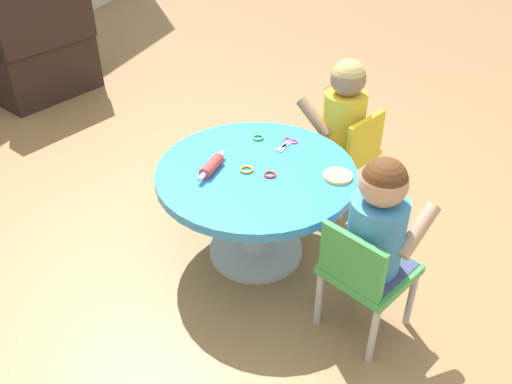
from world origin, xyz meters
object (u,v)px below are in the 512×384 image
Objects in this scene: rolling_pin at (212,166)px; craft_scissors at (288,143)px; craft_table at (256,191)px; child_chair_right at (346,153)px; seated_child_right at (344,110)px; child_chair_left at (364,272)px; seated_child_left at (378,221)px; armchair_dark at (32,50)px.

rolling_pin reaches higher than craft_scissors.
child_chair_right reaches higher than craft_table.
seated_child_right is 2.21× the size of rolling_pin.
child_chair_left is at bearing -138.16° from craft_scissors.
seated_child_left is (-0.25, -0.56, 0.18)m from craft_table.
child_chair_right is 2.32× the size of rolling_pin.
seated_child_left is 0.56× the size of armchair_dark.
seated_child_right is at bearing -31.74° from craft_scissors.
armchair_dark is 2.32m from rolling_pin.
seated_child_right is (0.02, 0.04, 0.23)m from child_chair_right.
seated_child_right is 2.47m from armchair_dark.
child_chair_right reaches higher than craft_scissors.
child_chair_right is 0.40m from craft_scissors.
craft_table is at bearing -117.81° from armchair_dark.
child_chair_right is (0.79, 0.28, -0.23)m from seated_child_left.
craft_table is at bearing 66.20° from seated_child_left.
seated_child_left and seated_child_right have the same top height.
craft_scissors is (-0.88, -2.21, 0.16)m from armchair_dark.
seated_child_right is at bearing -33.52° from rolling_pin.
child_chair_left is 1.05× the size of seated_child_right.
craft_table is 0.29m from craft_scissors.
craft_table is 0.62m from child_chair_left.
seated_child_right is (0.85, 0.30, 0.23)m from child_chair_left.
seated_child_right is at bearing 65.80° from child_chair_right.
seated_child_left is at bearing -113.80° from craft_table.
craft_scissors is at bearing 142.02° from child_chair_right.
armchair_dark is (1.42, 2.69, 0.00)m from child_chair_left.
armchair_dark is 6.49× the size of craft_scissors.
seated_child_left is 0.95× the size of child_chair_right.
seated_child_right is at bearing 21.24° from seated_child_left.
craft_scissors is (-0.30, 0.19, -0.06)m from seated_child_right.
craft_table is 1.62× the size of child_chair_left.
child_chair_left is at bearing -117.52° from craft_table.
craft_table is 0.64m from seated_child_left.
armchair_dark reaches higher than craft_scissors.
craft_table is 2.43m from armchair_dark.
child_chair_right is at bearing -103.59° from armchair_dark.
child_chair_left and child_chair_right have the same top height.
child_chair_right is at bearing -27.44° from craft_table.
seated_child_left is (0.04, -0.02, 0.23)m from child_chair_left.
seated_child_right reaches higher than child_chair_left.
child_chair_left is 0.75m from craft_scissors.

